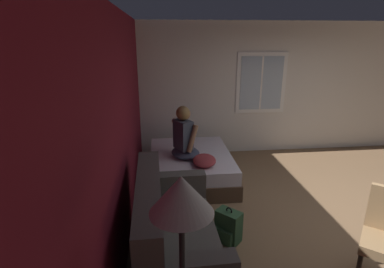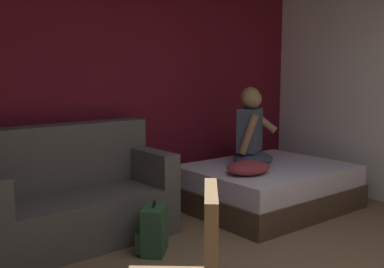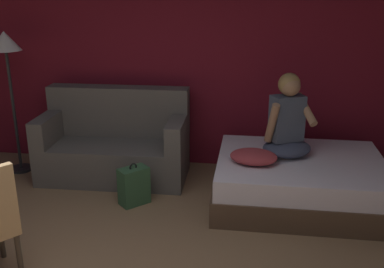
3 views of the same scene
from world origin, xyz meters
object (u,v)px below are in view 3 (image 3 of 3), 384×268
Objects in this scene: person_seated at (287,123)px; cell_phone at (253,160)px; couch at (116,144)px; bed at (299,181)px; throw_pillow at (254,157)px; backpack at (134,186)px; floor_lamp at (6,55)px.

person_seated is 6.08× the size of cell_phone.
couch reaches higher than cell_phone.
throw_pillow is (-0.49, -0.17, 0.31)m from bed.
backpack is (0.40, -0.69, -0.20)m from couch.
backpack is at bearing -26.65° from cell_phone.
person_seated is at bearing 40.62° from throw_pillow.
floor_lamp is at bearing 173.45° from bed.
bed is at bearing 19.01° from throw_pillow.
throw_pillow is (-0.33, -0.29, -0.29)m from person_seated.
person_seated reaches higher than cell_phone.
person_seated is at bearing 175.79° from cell_phone.
floor_lamp is (-2.86, 0.55, 0.88)m from throw_pillow.
backpack is at bearing -170.66° from bed.
floor_lamp is (-1.63, 0.67, 1.24)m from backpack.
cell_phone is 3.05m from floor_lamp.
backpack is 1.29m from throw_pillow.
person_seated is at bearing 143.49° from bed.
backpack is 0.95× the size of throw_pillow.
floor_lamp reaches higher than backpack.
floor_lamp reaches higher than person_seated.
backpack is (-1.73, -0.28, -0.04)m from bed.
couch is at bearing 119.89° from backpack.
cell_phone reaches higher than bed.
couch is 11.94× the size of cell_phone.
bed is 1.04× the size of floor_lamp.
bed is 0.56m from cell_phone.
bed is 3.86× the size of backpack.
bed is at bearing 154.59° from cell_phone.
person_seated is 0.53m from cell_phone.
throw_pillow is at bearing -139.38° from person_seated.
cell_phone reaches higher than backpack.
floor_lamp is at bearing 175.20° from person_seated.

